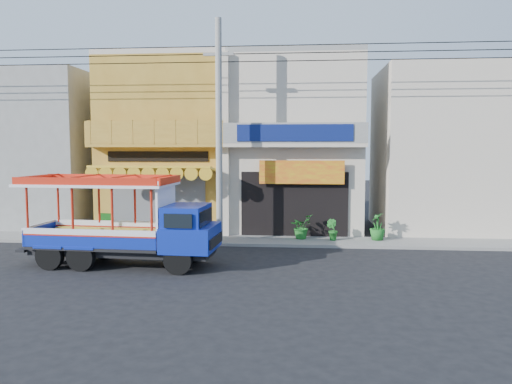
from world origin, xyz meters
TOP-DOWN VIEW (x-y plane):
  - ground at (0.00, 0.00)m, footprint 90.00×90.00m
  - sidewalk at (0.00, 4.00)m, footprint 30.00×2.00m
  - shophouse_left at (-4.00, 7.96)m, footprint 6.00×7.50m
  - shophouse_right at (2.00, 7.96)m, footprint 6.00×6.75m
  - party_pilaster at (-1.00, 4.85)m, footprint 0.35×0.30m
  - filler_building_left at (-11.00, 8.00)m, footprint 6.00×6.00m
  - filler_building_right at (9.00, 8.00)m, footprint 6.00×6.00m
  - utility_pole at (-0.85, 3.30)m, footprint 28.00×0.26m
  - songthaew_truck at (-3.18, -0.59)m, footprint 6.55×2.47m
  - green_sign at (-6.04, 4.01)m, footprint 0.67×0.38m
  - potted_plant_a at (2.30, 4.35)m, footprint 1.16×1.20m
  - potted_plant_b at (3.57, 4.10)m, footprint 0.61×0.60m
  - potted_plant_c at (5.45, 4.31)m, footprint 0.77×0.77m

SIDE VIEW (x-z plane):
  - ground at x=0.00m, z-range 0.00..0.00m
  - sidewalk at x=0.00m, z-range 0.00..0.12m
  - green_sign at x=-6.04m, z-range 0.04..1.06m
  - potted_plant_b at x=3.57m, z-range 0.12..0.99m
  - potted_plant_a at x=2.30m, z-range 0.12..1.13m
  - potted_plant_c at x=5.45m, z-range 0.12..1.26m
  - songthaew_truck at x=-3.18m, z-range -0.05..2.95m
  - filler_building_left at x=-11.00m, z-range 0.00..7.60m
  - filler_building_right at x=9.00m, z-range 0.00..7.60m
  - party_pilaster at x=-1.00m, z-range 0.00..8.00m
  - shophouse_right at x=2.00m, z-range -0.01..8.23m
  - shophouse_left at x=-4.00m, z-range -0.01..8.23m
  - utility_pole at x=-0.85m, z-range 0.53..9.53m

